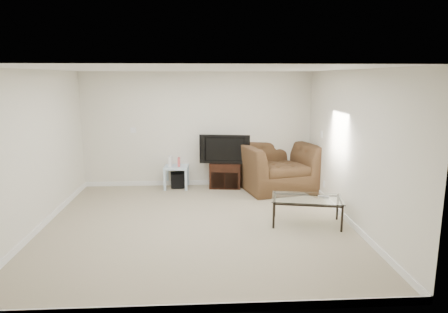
{
  "coord_description": "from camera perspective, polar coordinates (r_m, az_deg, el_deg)",
  "views": [
    {
      "loc": [
        0.06,
        -6.21,
        2.38
      ],
      "look_at": [
        0.5,
        1.2,
        0.9
      ],
      "focal_mm": 32.0,
      "sensor_mm": 36.0,
      "label": 1
    }
  ],
  "objects": [
    {
      "name": "side_table",
      "position": [
        8.77,
        -6.79,
        -2.91
      ],
      "size": [
        0.53,
        0.53,
        0.48
      ],
      "primitive_type": null,
      "rotation": [
        0.0,
        0.0,
        -0.05
      ],
      "color": "silver",
      "rests_on": "floor"
    },
    {
      "name": "wall_back",
      "position": [
        8.78,
        -3.77,
        3.86
      ],
      "size": [
        5.0,
        0.02,
        2.5
      ],
      "primitive_type": "cube",
      "color": "silver",
      "rests_on": "ground"
    },
    {
      "name": "plate_right_switch",
      "position": [
        8.26,
        13.76,
        3.08
      ],
      "size": [
        0.02,
        0.09,
        0.13
      ],
      "primitive_type": "cube",
      "color": "white",
      "rests_on": "wall_right"
    },
    {
      "name": "floor",
      "position": [
        6.65,
        -3.74,
        -9.72
      ],
      "size": [
        5.0,
        5.0,
        0.0
      ],
      "primitive_type": "plane",
      "color": "tan",
      "rests_on": "ground"
    },
    {
      "name": "tv_stand",
      "position": [
        8.76,
        0.16,
        -2.6
      ],
      "size": [
        0.72,
        0.54,
        0.56
      ],
      "primitive_type": null,
      "rotation": [
        0.0,
        0.0,
        -0.11
      ],
      "color": "black",
      "rests_on": "floor"
    },
    {
      "name": "game_case",
      "position": [
        8.67,
        -6.46,
        -0.77
      ],
      "size": [
        0.05,
        0.14,
        0.19
      ],
      "primitive_type": "cube",
      "rotation": [
        0.0,
        0.0,
        0.0
      ],
      "color": "#CC4C4C",
      "rests_on": "side_table"
    },
    {
      "name": "dvd_player",
      "position": [
        8.68,
        0.15,
        -1.47
      ],
      "size": [
        0.43,
        0.32,
        0.06
      ],
      "primitive_type": "cube",
      "rotation": [
        0.0,
        0.0,
        -0.11
      ],
      "color": "black",
      "rests_on": "tv_stand"
    },
    {
      "name": "wall_right",
      "position": [
        6.77,
        17.79,
        1.12
      ],
      "size": [
        0.02,
        5.0,
        2.5
      ],
      "primitive_type": "cube",
      "color": "silver",
      "rests_on": "ground"
    },
    {
      "name": "game_console",
      "position": [
        8.69,
        -7.65,
        -0.68
      ],
      "size": [
        0.08,
        0.17,
        0.22
      ],
      "primitive_type": "cube",
      "rotation": [
        0.0,
        0.0,
        -0.16
      ],
      "color": "white",
      "rests_on": "side_table"
    },
    {
      "name": "coffee_table",
      "position": [
        6.75,
        11.71,
        -7.61
      ],
      "size": [
        1.24,
        0.86,
        0.44
      ],
      "primitive_type": null,
      "rotation": [
        0.0,
        0.0,
        -0.21
      ],
      "color": "black",
      "rests_on": "floor"
    },
    {
      "name": "wall_left",
      "position": [
        6.81,
        -25.41,
        0.62
      ],
      "size": [
        0.02,
        5.0,
        2.5
      ],
      "primitive_type": "cube",
      "color": "silver",
      "rests_on": "ground"
    },
    {
      "name": "plate_right_outlet",
      "position": [
        8.16,
        14.06,
        -3.83
      ],
      "size": [
        0.02,
        0.08,
        0.12
      ],
      "primitive_type": "cube",
      "color": "white",
      "rests_on": "wall_right"
    },
    {
      "name": "plate_back",
      "position": [
        8.89,
        -12.85,
        3.69
      ],
      "size": [
        0.12,
        0.02,
        0.12
      ],
      "primitive_type": "cube",
      "color": "white",
      "rests_on": "wall_back"
    },
    {
      "name": "subwoofer",
      "position": [
        8.81,
        -6.57,
        -3.32
      ],
      "size": [
        0.34,
        0.34,
        0.31
      ],
      "primitive_type": "cube",
      "rotation": [
        0.0,
        0.0,
        0.09
      ],
      "color": "black",
      "rests_on": "floor"
    },
    {
      "name": "television",
      "position": [
        8.61,
        0.16,
        1.17
      ],
      "size": [
        1.02,
        0.36,
        0.62
      ],
      "primitive_type": "imported",
      "rotation": [
        0.0,
        0.0,
        -0.16
      ],
      "color": "black",
      "rests_on": "tv_stand"
    },
    {
      "name": "ceiling",
      "position": [
        6.21,
        -4.04,
        12.35
      ],
      "size": [
        5.0,
        5.0,
        0.0
      ],
      "primitive_type": "plane",
      "color": "white",
      "rests_on": "ground"
    },
    {
      "name": "remote",
      "position": [
        6.78,
        14.02,
        -5.56
      ],
      "size": [
        0.18,
        0.1,
        0.02
      ],
      "primitive_type": "cube",
      "rotation": [
        0.0,
        0.0,
        -0.31
      ],
      "color": "#B2B2B7",
      "rests_on": "coffee_table"
    },
    {
      "name": "recliner",
      "position": [
        8.6,
        7.64,
        -0.37
      ],
      "size": [
        1.7,
        1.31,
        1.32
      ],
      "primitive_type": "imported",
      "rotation": [
        0.0,
        0.0,
        0.24
      ],
      "color": "#4E3C1D",
      "rests_on": "floor"
    }
  ]
}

